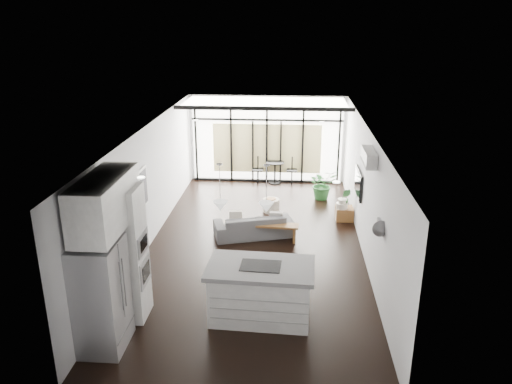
# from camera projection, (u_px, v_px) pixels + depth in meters

# --- Properties ---
(floor) EXTENTS (5.00, 10.00, 0.00)m
(floor) POSITION_uv_depth(u_px,v_px,m) (255.00, 246.00, 11.83)
(floor) COLOR black
(floor) RESTS_ON ground
(ceiling) EXTENTS (5.00, 10.00, 0.00)m
(ceiling) POSITION_uv_depth(u_px,v_px,m) (255.00, 130.00, 10.89)
(ceiling) COLOR silver
(ceiling) RESTS_ON ground
(wall_left) EXTENTS (0.02, 10.00, 2.80)m
(wall_left) POSITION_uv_depth(u_px,v_px,m) (147.00, 187.00, 11.54)
(wall_left) COLOR silver
(wall_left) RESTS_ON ground
(wall_right) EXTENTS (0.02, 10.00, 2.80)m
(wall_right) POSITION_uv_depth(u_px,v_px,m) (366.00, 193.00, 11.18)
(wall_right) COLOR silver
(wall_right) RESTS_ON ground
(wall_back) EXTENTS (5.00, 0.02, 2.80)m
(wall_back) POSITION_uv_depth(u_px,v_px,m) (267.00, 139.00, 16.06)
(wall_back) COLOR silver
(wall_back) RESTS_ON ground
(wall_front) EXTENTS (5.00, 0.02, 2.80)m
(wall_front) POSITION_uv_depth(u_px,v_px,m) (226.00, 313.00, 6.66)
(wall_front) COLOR silver
(wall_front) RESTS_ON ground
(glazing) EXTENTS (5.00, 0.20, 2.80)m
(glazing) POSITION_uv_depth(u_px,v_px,m) (267.00, 140.00, 15.95)
(glazing) COLOR black
(glazing) RESTS_ON ground
(skylight) EXTENTS (4.70, 1.90, 0.06)m
(skylight) POSITION_uv_depth(u_px,v_px,m) (265.00, 102.00, 14.66)
(skylight) COLOR silver
(skylight) RESTS_ON ceiling
(neighbour_building) EXTENTS (3.50, 0.02, 1.60)m
(neighbour_building) POSITION_uv_depth(u_px,v_px,m) (267.00, 149.00, 16.11)
(neighbour_building) COLOR beige
(neighbour_building) RESTS_ON ground
(island) EXTENTS (1.93, 1.20, 1.03)m
(island) POSITION_uv_depth(u_px,v_px,m) (261.00, 292.00, 8.88)
(island) COLOR white
(island) RESTS_ON floor
(cooktop) EXTENTS (0.72, 0.50, 0.01)m
(cooktop) POSITION_uv_depth(u_px,v_px,m) (261.00, 266.00, 8.71)
(cooktop) COLOR black
(cooktop) RESTS_ON island
(fridge) EXTENTS (0.72, 0.90, 1.86)m
(fridge) POSITION_uv_depth(u_px,v_px,m) (100.00, 296.00, 7.96)
(fridge) COLOR #97979C
(fridge) RESTS_ON floor
(appliance_column) EXTENTS (0.64, 0.67, 2.47)m
(appliance_column) POSITION_uv_depth(u_px,v_px,m) (126.00, 254.00, 8.69)
(appliance_column) COLOR white
(appliance_column) RESTS_ON floor
(upper_cabinets) EXTENTS (0.62, 1.75, 0.86)m
(upper_cabinets) POSITION_uv_depth(u_px,v_px,m) (105.00, 203.00, 7.91)
(upper_cabinets) COLOR white
(upper_cabinets) RESTS_ON wall_left
(pendant_left) EXTENTS (0.26, 0.26, 0.18)m
(pendant_left) POSITION_uv_depth(u_px,v_px,m) (220.00, 206.00, 8.69)
(pendant_left) COLOR silver
(pendant_left) RESTS_ON ceiling
(pendant_right) EXTENTS (0.26, 0.26, 0.18)m
(pendant_right) POSITION_uv_depth(u_px,v_px,m) (266.00, 207.00, 8.64)
(pendant_right) COLOR silver
(pendant_right) RESTS_ON ceiling
(sofa) EXTENTS (2.01, 1.09, 0.75)m
(sofa) POSITION_uv_depth(u_px,v_px,m) (254.00, 222.00, 12.26)
(sofa) COLOR #4A4A4C
(sofa) RESTS_ON floor
(console_bench) EXTENTS (1.32, 0.40, 0.42)m
(console_bench) POSITION_uv_depth(u_px,v_px,m) (271.00, 232.00, 12.07)
(console_bench) COLOR brown
(console_bench) RESTS_ON floor
(pouf) EXTENTS (0.58, 0.58, 0.37)m
(pouf) POSITION_uv_depth(u_px,v_px,m) (271.00, 205.00, 13.84)
(pouf) COLOR beige
(pouf) RESTS_ON floor
(crate) EXTENTS (0.47, 0.47, 0.34)m
(crate) POSITION_uv_depth(u_px,v_px,m) (344.00, 213.00, 13.31)
(crate) COLOR brown
(crate) RESTS_ON floor
(plant_tall) EXTENTS (1.13, 1.17, 0.71)m
(plant_tall) POSITION_uv_depth(u_px,v_px,m) (322.00, 187.00, 14.77)
(plant_tall) COLOR #2A692F
(plant_tall) RESTS_ON floor
(plant_crate) EXTENTS (0.43, 0.60, 0.24)m
(plant_crate) POSITION_uv_depth(u_px,v_px,m) (345.00, 203.00, 13.21)
(plant_crate) COLOR #2A692F
(plant_crate) RESTS_ON crate
(milk_can) EXTENTS (0.31, 0.31, 0.61)m
(milk_can) POSITION_uv_depth(u_px,v_px,m) (342.00, 210.00, 13.21)
(milk_can) COLOR beige
(milk_can) RESTS_ON floor
(bistro_set) EXTENTS (1.50, 0.61, 0.72)m
(bistro_set) POSITION_uv_depth(u_px,v_px,m) (275.00, 173.00, 16.14)
(bistro_set) COLOR black
(bistro_set) RESTS_ON floor
(tv) EXTENTS (0.05, 1.10, 0.65)m
(tv) POSITION_uv_depth(u_px,v_px,m) (359.00, 183.00, 12.16)
(tv) COLOR black
(tv) RESTS_ON wall_right
(ac_unit) EXTENTS (0.22, 0.90, 0.30)m
(ac_unit) POSITION_uv_depth(u_px,v_px,m) (369.00, 157.00, 10.09)
(ac_unit) COLOR silver
(ac_unit) RESTS_ON wall_right
(framed_art) EXTENTS (0.04, 0.70, 0.90)m
(framed_art) POSITION_uv_depth(u_px,v_px,m) (142.00, 188.00, 11.02)
(framed_art) COLOR black
(framed_art) RESTS_ON wall_left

